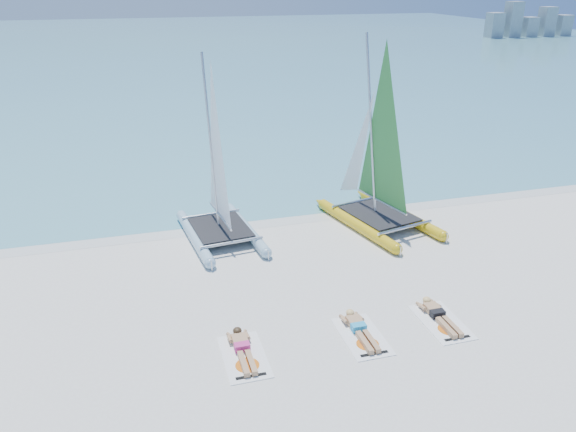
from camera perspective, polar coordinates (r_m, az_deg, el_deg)
The scene contains 12 objects.
ground at distance 16.15m, azimuth 4.12°, elevation -7.69°, with size 140.00×140.00×0.00m, color silver.
sea at distance 76.59m, azimuth -12.67°, elevation 16.40°, with size 140.00×115.00×0.01m, color #72BEBC.
wet_sand_strip at distance 20.83m, azimuth -0.99°, elevation -0.22°, with size 140.00×1.40×0.01m, color silver.
distant_skyline at distance 95.38m, azimuth 23.19°, elevation 17.57°, with size 14.00×2.00×5.00m.
catamaran_blue at distance 18.81m, azimuth -7.17°, elevation 3.09°, with size 2.68×4.80×6.26m.
catamaran_yellow at distance 20.22m, azimuth 8.71°, elevation 5.23°, with size 3.44×5.47×6.78m.
towel_a at distance 13.67m, azimuth -4.47°, elevation -14.05°, with size 1.00×1.85×0.02m, color white.
sunbather_a at distance 13.76m, azimuth -4.65°, elevation -13.22°, with size 0.37×1.73×0.26m.
towel_b at distance 14.40m, azimuth 7.52°, elevation -12.01°, with size 1.00×1.85×0.02m, color white.
sunbather_b at distance 14.49m, azimuth 7.24°, elevation -11.25°, with size 0.37×1.73×0.26m.
towel_c at distance 15.33m, azimuth 15.34°, elevation -10.35°, with size 1.00×1.85×0.02m, color white.
sunbather_c at distance 15.40m, azimuth 15.02°, elevation -9.64°, with size 0.37×1.73×0.26m.
Camera 1 is at (-4.90, -12.99, 8.25)m, focal length 35.00 mm.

